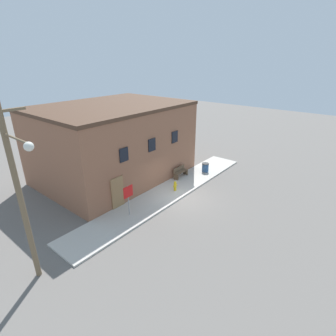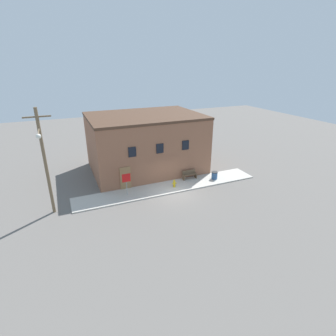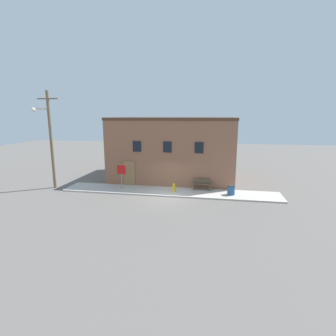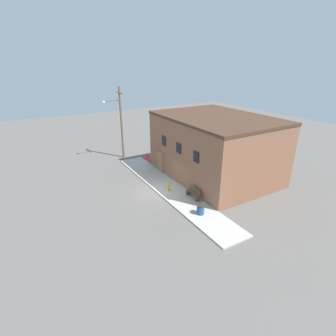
{
  "view_description": "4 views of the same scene",
  "coord_description": "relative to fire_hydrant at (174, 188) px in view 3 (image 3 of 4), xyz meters",
  "views": [
    {
      "loc": [
        -13.35,
        -9.46,
        9.13
      ],
      "look_at": [
        -0.12,
        1.27,
        2.0
      ],
      "focal_mm": 28.0,
      "sensor_mm": 36.0,
      "label": 1
    },
    {
      "loc": [
        -8.77,
        -18.88,
        10.81
      ],
      "look_at": [
        -0.12,
        1.27,
        2.0
      ],
      "focal_mm": 28.0,
      "sensor_mm": 36.0,
      "label": 2
    },
    {
      "loc": [
        3.52,
        -18.8,
        6.13
      ],
      "look_at": [
        -0.12,
        1.27,
        2.0
      ],
      "focal_mm": 28.0,
      "sensor_mm": 36.0,
      "label": 3
    },
    {
      "loc": [
        18.03,
        -9.35,
        10.64
      ],
      "look_at": [
        -0.12,
        1.27,
        2.0
      ],
      "focal_mm": 28.0,
      "sensor_mm": 36.0,
      "label": 4
    }
  ],
  "objects": [
    {
      "name": "trash_bin",
      "position": [
        4.44,
        0.13,
        0.02
      ],
      "size": [
        0.6,
        0.6,
        0.75
      ],
      "color": "#2D517F",
      "rests_on": "sidewalk"
    },
    {
      "name": "fire_hydrant",
      "position": [
        0.0,
        0.0,
        0.0
      ],
      "size": [
        0.44,
        0.21,
        0.72
      ],
      "color": "gold",
      "rests_on": "sidewalk"
    },
    {
      "name": "utility_pole",
      "position": [
        -10.35,
        -0.26,
        3.93
      ],
      "size": [
        1.8,
        2.11,
        8.08
      ],
      "color": "brown",
      "rests_on": "ground"
    },
    {
      "name": "stop_sign",
      "position": [
        -4.42,
        0.19,
        1.04
      ],
      "size": [
        0.74,
        0.06,
        2.0
      ],
      "color": "gray",
      "rests_on": "sidewalk"
    },
    {
      "name": "brick_building",
      "position": [
        -0.8,
        5.65,
        2.5
      ],
      "size": [
        11.37,
        8.38,
        5.92
      ],
      "color": "#8E5B42",
      "rests_on": "ground"
    },
    {
      "name": "ground_plane",
      "position": [
        -0.4,
        -1.02,
        -0.47
      ],
      "size": [
        80.0,
        80.0,
        0.0
      ],
      "primitive_type": "plane",
      "color": "#66605B"
    },
    {
      "name": "sidewalk",
      "position": [
        -0.4,
        0.25,
        -0.41
      ],
      "size": [
        17.42,
        2.53,
        0.11
      ],
      "color": "#BCB7AD",
      "rests_on": "ground"
    },
    {
      "name": "bench",
      "position": [
        2.16,
        1.13,
        0.07
      ],
      "size": [
        1.42,
        0.44,
        0.87
      ],
      "color": "brown",
      "rests_on": "sidewalk"
    }
  ]
}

